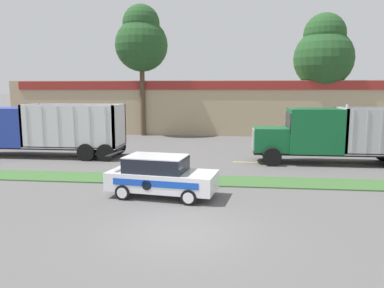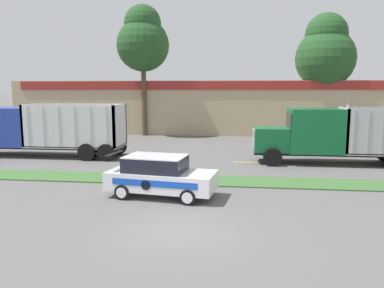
# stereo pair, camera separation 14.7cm
# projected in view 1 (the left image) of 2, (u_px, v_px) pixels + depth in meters

# --- Properties ---
(ground_plane) EXTENTS (600.00, 600.00, 0.00)m
(ground_plane) POSITION_uv_depth(u_px,v_px,m) (180.00, 232.00, 11.78)
(ground_plane) COLOR #5B5959
(grass_verge) EXTENTS (120.00, 2.08, 0.06)m
(grass_verge) POSITION_uv_depth(u_px,v_px,m) (200.00, 180.00, 18.31)
(grass_verge) COLOR #3D6633
(grass_verge) RESTS_ON ground_plane
(centre_line_2) EXTENTS (2.40, 0.14, 0.01)m
(centre_line_2) POSITION_uv_depth(u_px,v_px,m) (5.00, 157.00, 24.77)
(centre_line_2) COLOR yellow
(centre_line_2) RESTS_ON ground_plane
(centre_line_3) EXTENTS (2.40, 0.14, 0.01)m
(centre_line_3) POSITION_uv_depth(u_px,v_px,m) (84.00, 159.00, 24.17)
(centre_line_3) COLOR yellow
(centre_line_3) RESTS_ON ground_plane
(centre_line_4) EXTENTS (2.40, 0.14, 0.01)m
(centre_line_4) POSITION_uv_depth(u_px,v_px,m) (166.00, 160.00, 23.56)
(centre_line_4) COLOR yellow
(centre_line_4) RESTS_ON ground_plane
(centre_line_5) EXTENTS (2.40, 0.14, 0.01)m
(centre_line_5) POSITION_uv_depth(u_px,v_px,m) (252.00, 162.00, 22.95)
(centre_line_5) COLOR yellow
(centre_line_5) RESTS_ON ground_plane
(centre_line_6) EXTENTS (2.40, 0.14, 0.01)m
(centre_line_6) POSITION_uv_depth(u_px,v_px,m) (344.00, 164.00, 22.35)
(centre_line_6) COLOR yellow
(centre_line_6) RESTS_ON ground_plane
(dump_truck_lead) EXTENTS (12.00, 2.77, 3.48)m
(dump_truck_lead) POSITION_uv_depth(u_px,v_px,m) (19.00, 131.00, 24.93)
(dump_truck_lead) COLOR black
(dump_truck_lead) RESTS_ON ground_plane
(dump_truck_mid) EXTENTS (11.28, 2.77, 3.59)m
(dump_truck_mid) POSITION_uv_depth(u_px,v_px,m) (331.00, 136.00, 22.38)
(dump_truck_mid) COLOR black
(dump_truck_mid) RESTS_ON ground_plane
(rally_car) EXTENTS (4.69, 2.50, 1.74)m
(rally_car) POSITION_uv_depth(u_px,v_px,m) (161.00, 176.00, 15.60)
(rally_car) COLOR white
(rally_car) RESTS_ON ground_plane
(store_building_backdrop) EXTENTS (41.52, 12.10, 5.24)m
(store_building_backdrop) POSITION_uv_depth(u_px,v_px,m) (219.00, 106.00, 41.24)
(store_building_backdrop) COLOR tan
(store_building_backdrop) RESTS_ON ground_plane
(tree_behind_left) EXTENTS (4.93, 4.93, 12.23)m
(tree_behind_left) POSITION_uv_depth(u_px,v_px,m) (141.00, 40.00, 34.98)
(tree_behind_left) COLOR brown
(tree_behind_left) RESTS_ON ground_plane
(tree_behind_centre) EXTENTS (5.51, 5.51, 11.39)m
(tree_behind_centre) POSITION_uv_depth(u_px,v_px,m) (324.00, 53.00, 34.75)
(tree_behind_centre) COLOR brown
(tree_behind_centre) RESTS_ON ground_plane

